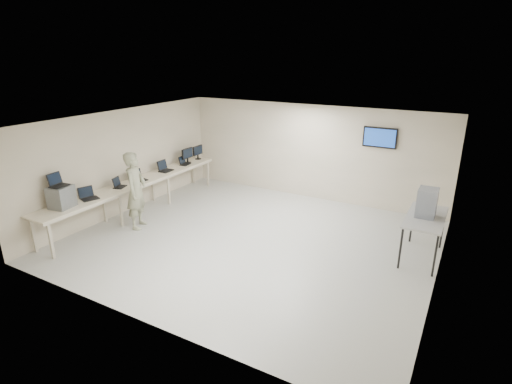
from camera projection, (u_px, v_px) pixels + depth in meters
The scene contains 14 objects.
room at pixel (254, 183), 9.01m from camera, with size 8.01×7.01×2.81m.
workbench at pixel (137, 184), 10.82m from camera, with size 0.76×6.00×0.90m.
equipment_box at pixel (61, 197), 8.92m from camera, with size 0.42×0.48×0.50m, color slate.
laptop_on_box at pixel (57, 183), 8.84m from camera, with size 0.35×0.40×0.29m.
laptop_0 at pixel (88, 196), 9.50m from camera, with size 0.42×0.44×0.29m.
laptop_1 at pixel (119, 185), 10.34m from camera, with size 0.35×0.38×0.25m.
laptop_2 at pixel (137, 178), 10.86m from camera, with size 0.40×0.44×0.30m.
laptop_3 at pixel (164, 168), 11.75m from camera, with size 0.33×0.40×0.31m.
laptop_4 at pixel (184, 162), 12.42m from camera, with size 0.30×0.35×0.25m.
monitor_near at pixel (187, 154), 12.53m from camera, with size 0.21×0.47×0.47m.
monitor_far at pixel (198, 151), 12.98m from camera, with size 0.20×0.45×0.45m.
soldier at pixel (136, 191), 9.87m from camera, with size 0.71×0.47×1.95m, color gray.
side_table at pixel (425, 219), 8.36m from camera, with size 0.75×1.61×0.97m.
storage_bins at pixel (427, 203), 8.25m from camera, with size 0.38×0.42×0.60m.
Camera 1 is at (4.24, -7.41, 4.20)m, focal length 28.00 mm.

